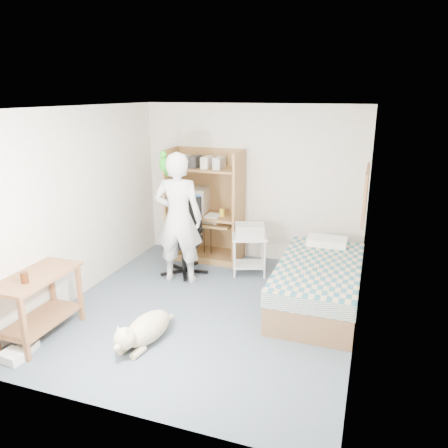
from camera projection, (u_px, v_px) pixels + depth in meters
name	position (u px, v px, depth m)	size (l,w,h in m)	color
floor	(208.00, 309.00, 5.58)	(4.00, 4.00, 0.00)	#495663
wall_back	(252.00, 184.00, 7.03)	(3.60, 0.02, 2.50)	beige
wall_right	(364.00, 230.00, 4.65)	(0.02, 4.00, 2.50)	beige
wall_left	(80.00, 203.00, 5.78)	(0.02, 4.00, 2.50)	beige
ceiling	(206.00, 107.00, 4.85)	(3.60, 4.00, 0.02)	white
computer_hutch	(206.00, 210.00, 7.13)	(1.20, 0.63, 1.80)	olive
bed	(318.00, 283.00, 5.65)	(1.02, 2.02, 0.66)	brown
side_desk	(38.00, 296.00, 4.84)	(0.50, 1.00, 0.75)	brown
corkboard	(366.00, 194.00, 5.42)	(0.04, 0.94, 0.66)	#966843
office_chair	(185.00, 247.00, 6.64)	(0.64, 0.64, 1.14)	black
person	(178.00, 218.00, 6.18)	(0.69, 0.45, 1.89)	silver
parrot	(164.00, 163.00, 6.03)	(0.14, 0.24, 0.38)	#127F15
dog	(145.00, 330.00, 4.78)	(0.43, 1.02, 0.38)	beige
printer_cart	(249.00, 249.00, 6.56)	(0.61, 0.55, 0.61)	silver
printer	(250.00, 230.00, 6.48)	(0.42, 0.32, 0.18)	#B4B5B0
crt_monitor	(195.00, 200.00, 7.16)	(0.47, 0.49, 0.40)	beige
keyboard	(205.00, 221.00, 7.02)	(0.45, 0.16, 0.03)	beige
pencil_cup	(222.00, 213.00, 6.95)	(0.08, 0.08, 0.12)	gold
drink_glass	(24.00, 278.00, 4.55)	(0.08, 0.08, 0.12)	#3E1C09
floor_box_a	(13.00, 356.00, 4.50)	(0.25, 0.20, 0.10)	white
floor_box_b	(27.00, 348.00, 4.67)	(0.18, 0.22, 0.08)	beige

